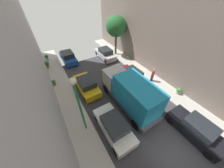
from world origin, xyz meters
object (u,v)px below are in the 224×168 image
object	(u,v)px
potted_plant_4	(54,82)
parked_car_right_0	(196,129)
parked_car_right_2	(105,54)
potted_plant_5	(47,64)
potted_plant_3	(130,57)
parked_car_right_1	(132,76)
parked_car_left_3	(87,85)
potted_plant_1	(179,91)
potted_plant_0	(47,57)
street_tree_1	(116,26)
lamp_post	(78,100)
parked_car_left_2	(114,126)
delivery_truck	(130,93)
parked_car_left_4	(68,57)
pedestrian	(153,75)

from	to	relation	value
potted_plant_4	parked_car_right_0	bearing A→B (deg)	-54.74
parked_car_right_2	potted_plant_5	bearing A→B (deg)	169.11
parked_car_right_2	potted_plant_3	size ratio (longest dim) A/B	6.14
parked_car_right_1	parked_car_right_2	size ratio (longest dim) A/B	1.00
parked_car_left_3	potted_plant_1	size ratio (longest dim) A/B	5.54
parked_car_right_0	potted_plant_0	bearing A→B (deg)	113.81
street_tree_1	potted_plant_3	bearing A→B (deg)	-73.95
lamp_post	parked_car_left_2	bearing A→B (deg)	-35.40
parked_car_left_3	delivery_truck	xyz separation A→B (m)	(2.70, -4.22, 1.07)
parked_car_left_3	parked_car_left_4	bearing A→B (deg)	90.00
pedestrian	lamp_post	size ratio (longest dim) A/B	0.32
parked_car_left_4	delivery_truck	xyz separation A→B (m)	(2.70, -11.65, 1.07)
parked_car_left_4	potted_plant_0	world-z (taller)	parked_car_left_4
street_tree_1	potted_plant_4	world-z (taller)	street_tree_1
delivery_truck	parked_car_left_2	bearing A→B (deg)	-150.77
pedestrian	lamp_post	bearing A→B (deg)	-169.94
street_tree_1	lamp_post	size ratio (longest dim) A/B	1.08
parked_car_right_2	lamp_post	bearing A→B (deg)	-126.51
potted_plant_0	potted_plant_4	bearing A→B (deg)	-92.04
delivery_truck	pedestrian	distance (m)	4.93
delivery_truck	potted_plant_4	bearing A→B (deg)	129.81
parked_car_right_1	potted_plant_4	distance (m)	9.31
parked_car_right_1	pedestrian	world-z (taller)	pedestrian
delivery_truck	lamp_post	bearing A→B (deg)	-178.00
parked_car_left_4	parked_car_right_1	size ratio (longest dim) A/B	1.00
pedestrian	parked_car_right_1	bearing A→B (deg)	142.32
parked_car_right_2	delivery_truck	size ratio (longest dim) A/B	0.64
parked_car_left_4	potted_plant_5	xyz separation A→B (m)	(-3.06, -0.32, -0.05)
parked_car_left_4	parked_car_right_0	distance (m)	17.55
parked_car_left_4	potted_plant_4	xyz separation A→B (m)	(-3.05, -4.75, -0.19)
street_tree_1	lamp_post	distance (m)	13.65
street_tree_1	parked_car_left_4	bearing A→B (deg)	165.90
parked_car_right_0	parked_car_right_1	xyz separation A→B (m)	(0.00, 8.04, 0.00)
parked_car_left_3	parked_car_right_2	distance (m)	7.69
potted_plant_0	lamp_post	size ratio (longest dim) A/B	0.16
pedestrian	potted_plant_1	world-z (taller)	pedestrian
potted_plant_0	potted_plant_3	size ratio (longest dim) A/B	1.26
parked_car_right_0	lamp_post	size ratio (longest dim) A/B	0.78
parked_car_left_3	potted_plant_0	world-z (taller)	parked_car_left_3
parked_car_left_2	potted_plant_5	bearing A→B (deg)	103.40
potted_plant_0	potted_plant_1	distance (m)	18.76
parked_car_right_1	potted_plant_1	bearing A→B (deg)	-58.44
parked_car_right_0	parked_car_right_1	world-z (taller)	same
parked_car_left_4	parked_car_right_1	distance (m)	10.21
parked_car_left_2	parked_car_left_3	distance (m)	5.73
parked_car_left_3	parked_car_left_4	xyz separation A→B (m)	(0.00, 7.42, 0.00)
potted_plant_1	parked_car_right_0	bearing A→B (deg)	-129.46
parked_car_left_3	potted_plant_4	xyz separation A→B (m)	(-3.05, 2.67, -0.19)
parked_car_left_3	potted_plant_4	world-z (taller)	parked_car_left_3
pedestrian	street_tree_1	xyz separation A→B (m)	(0.07, 8.30, 3.37)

